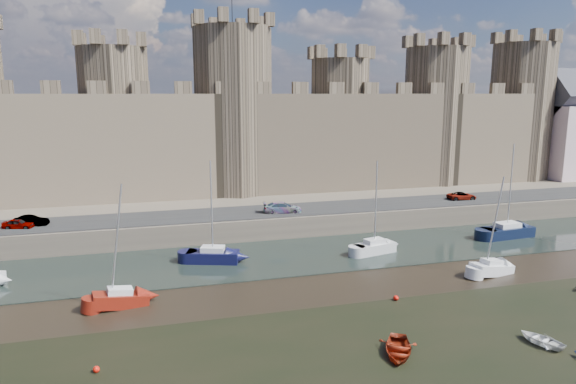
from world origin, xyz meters
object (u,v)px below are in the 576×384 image
at_px(car_0, 18,224).
at_px(car_1, 30,221).
at_px(sailboat_1, 213,255).
at_px(sailboat_2, 374,246).
at_px(sailboat_5, 491,267).
at_px(sailboat_3, 507,231).
at_px(car_2, 282,208).
at_px(sailboat_4, 120,298).
at_px(car_3, 462,196).

distance_m(car_0, car_1, 1.28).
bearing_deg(sailboat_1, sailboat_2, 12.82).
bearing_deg(sailboat_2, sailboat_5, -60.76).
height_order(car_0, sailboat_1, sailboat_1).
bearing_deg(sailboat_3, car_2, 155.73).
height_order(sailboat_3, sailboat_4, sailboat_3).
distance_m(car_2, sailboat_5, 24.37).
relative_size(car_0, sailboat_5, 0.34).
bearing_deg(car_2, car_0, 98.00).
bearing_deg(car_0, sailboat_2, -93.41).
relative_size(car_2, sailboat_4, 0.46).
relative_size(car_0, sailboat_2, 0.32).
relative_size(sailboat_1, sailboat_5, 1.10).
height_order(car_0, sailboat_5, sailboat_5).
relative_size(car_3, sailboat_3, 0.36).
height_order(car_2, sailboat_5, sailboat_5).
bearing_deg(sailboat_2, car_2, 112.19).
bearing_deg(sailboat_2, car_0, 150.56).
xyz_separation_m(car_1, sailboat_1, (18.24, -9.91, -2.29)).
distance_m(sailboat_2, sailboat_5, 11.67).
bearing_deg(sailboat_3, car_0, 165.53).
bearing_deg(car_1, car_2, -86.31).
relative_size(car_3, sailboat_5, 0.42).
bearing_deg(car_2, car_1, 96.44).
distance_m(car_1, sailboat_3, 53.44).
height_order(sailboat_1, sailboat_4, sailboat_1).
xyz_separation_m(car_0, sailboat_3, (53.51, -9.17, -2.20)).
distance_m(car_3, sailboat_5, 22.51).
relative_size(car_2, car_3, 1.17).
bearing_deg(car_2, sailboat_5, -132.80).
relative_size(car_2, sailboat_1, 0.45).
height_order(car_1, sailboat_2, sailboat_2).
height_order(car_2, sailboat_2, sailboat_2).
height_order(car_2, sailboat_1, sailboat_1).
bearing_deg(sailboat_2, sailboat_1, 161.84).
height_order(car_1, sailboat_1, sailboat_1).
bearing_deg(sailboat_4, sailboat_5, -12.59).
bearing_deg(sailboat_5, car_3, 51.83).
bearing_deg(car_3, sailboat_5, 157.01).
distance_m(car_0, sailboat_2, 37.61).
height_order(car_2, sailboat_4, sailboat_4).
relative_size(car_1, sailboat_1, 0.36).
relative_size(sailboat_2, sailboat_5, 1.05).
xyz_separation_m(car_1, car_2, (27.69, -1.13, 0.06)).
xyz_separation_m(car_0, sailboat_5, (43.81, -19.38, -2.35)).
height_order(car_0, car_3, car_3).
bearing_deg(sailboat_4, car_0, 111.33).
relative_size(car_1, car_3, 0.93).
bearing_deg(car_0, sailboat_5, -100.68).
bearing_deg(sailboat_5, sailboat_2, 120.69).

